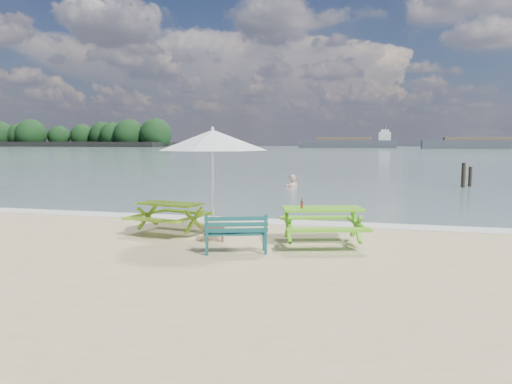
% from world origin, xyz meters
% --- Properties ---
extents(sea, '(300.00, 300.00, 0.00)m').
position_xyz_m(sea, '(0.00, 85.00, 0.00)').
color(sea, slate).
rests_on(sea, ground).
extents(foam_strip, '(22.00, 0.90, 0.01)m').
position_xyz_m(foam_strip, '(0.00, 4.60, 0.01)').
color(foam_strip, silver).
rests_on(foam_strip, ground).
extents(island_headland, '(90.00, 22.00, 7.60)m').
position_xyz_m(island_headland, '(-110.00, 140.00, 3.26)').
color(island_headland, black).
rests_on(island_headland, ground).
extents(picnic_table_left, '(1.88, 2.02, 0.75)m').
position_xyz_m(picnic_table_left, '(-1.94, 2.30, 0.36)').
color(picnic_table_left, '#7BAF1A').
rests_on(picnic_table_left, ground).
extents(picnic_table_right, '(2.20, 2.33, 0.82)m').
position_xyz_m(picnic_table_right, '(1.88, 1.85, 0.40)').
color(picnic_table_right, '#59AC1A').
rests_on(picnic_table_right, ground).
extents(park_bench, '(1.34, 0.82, 0.78)m').
position_xyz_m(park_bench, '(0.28, 0.60, 0.24)').
color(park_bench, '#104444').
rests_on(park_bench, ground).
extents(side_table, '(0.65, 0.65, 0.33)m').
position_xyz_m(side_table, '(-0.60, 1.71, 0.17)').
color(side_table, brown).
rests_on(side_table, ground).
extents(patio_umbrella, '(3.24, 3.24, 2.52)m').
position_xyz_m(patio_umbrella, '(-0.60, 1.71, 2.29)').
color(patio_umbrella, silver).
rests_on(patio_umbrella, ground).
extents(beer_bottle, '(0.06, 0.06, 0.23)m').
position_xyz_m(beer_bottle, '(1.45, 1.65, 0.90)').
color(beer_bottle, brown).
rests_on(beer_bottle, picnic_table_right).
extents(swimmer, '(0.81, 0.68, 1.89)m').
position_xyz_m(swimmer, '(-1.22, 14.95, -0.33)').
color(swimmer, tan).
rests_on(swimmer, ground).
extents(mooring_pilings, '(0.58, 0.78, 1.39)m').
position_xyz_m(mooring_pilings, '(7.03, 17.13, 0.45)').
color(mooring_pilings, black).
rests_on(mooring_pilings, ground).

